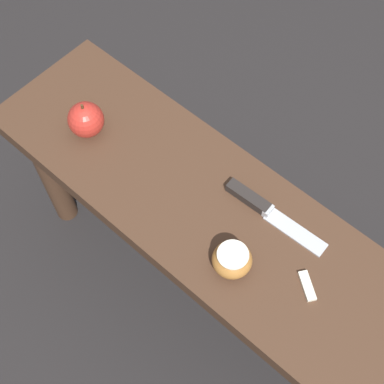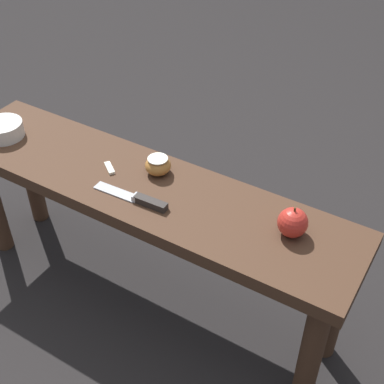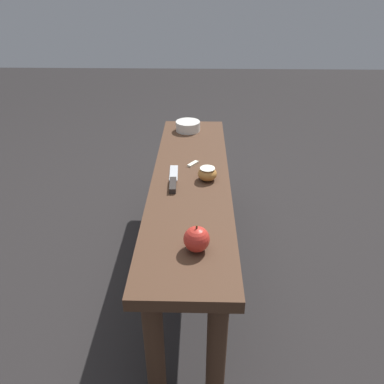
% 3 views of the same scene
% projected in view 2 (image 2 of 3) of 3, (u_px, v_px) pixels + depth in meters
% --- Properties ---
extents(ground_plane, '(8.00, 8.00, 0.00)m').
position_uv_depth(ground_plane, '(150.00, 292.00, 1.78)').
color(ground_plane, black).
extents(wooden_bench, '(1.27, 0.30, 0.46)m').
position_uv_depth(wooden_bench, '(143.00, 206.00, 1.54)').
color(wooden_bench, '#472D1E').
rests_on(wooden_bench, ground_plane).
extents(knife, '(0.22, 0.04, 0.02)m').
position_uv_depth(knife, '(141.00, 200.00, 1.41)').
color(knife, '#B7BABF').
rests_on(knife, wooden_bench).
extents(apple_whole, '(0.08, 0.08, 0.09)m').
position_uv_depth(apple_whole, '(293.00, 223.00, 1.30)').
color(apple_whole, red).
rests_on(apple_whole, wooden_bench).
extents(apple_cut, '(0.07, 0.07, 0.05)m').
position_uv_depth(apple_cut, '(158.00, 165.00, 1.50)').
color(apple_cut, '#B27233').
rests_on(apple_cut, wooden_bench).
extents(apple_slice_near_knife, '(0.06, 0.05, 0.01)m').
position_uv_depth(apple_slice_near_knife, '(110.00, 168.00, 1.53)').
color(apple_slice_near_knife, white).
rests_on(apple_slice_near_knife, wooden_bench).
extents(bowl, '(0.12, 0.12, 0.05)m').
position_uv_depth(bowl, '(4.00, 129.00, 1.65)').
color(bowl, silver).
rests_on(bowl, wooden_bench).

